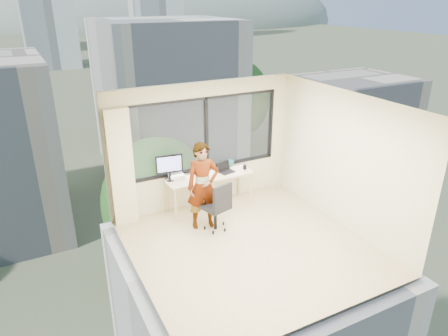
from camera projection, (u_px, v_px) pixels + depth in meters
floor at (250, 246)px, 7.33m from camera, size 4.00×4.00×0.01m
ceiling at (254, 104)px, 6.33m from camera, size 4.00×4.00×0.01m
wall_front at (332, 238)px, 5.19m from camera, size 4.00×0.01×2.60m
wall_left at (134, 206)px, 5.98m from camera, size 0.01×4.00×2.60m
wall_right at (343, 160)px, 7.67m from camera, size 0.01×4.00×2.60m
window_wall at (204, 134)px, 8.40m from camera, size 3.30×0.16×1.55m
curtain at (121, 168)px, 7.70m from camera, size 0.45×0.14×2.30m
desk at (210, 191)px, 8.55m from camera, size 1.80×0.60×0.75m
chair at (215, 205)px, 7.70m from camera, size 0.64×0.64×1.02m
person at (203, 186)px, 7.68m from camera, size 0.69×0.52×1.70m
monitor at (169, 167)px, 8.08m from camera, size 0.55×0.19×0.53m
game_console at (177, 176)px, 8.26m from camera, size 0.31×0.26×0.07m
laptop at (227, 168)px, 8.49m from camera, size 0.37×0.38×0.20m
cellphone at (207, 178)px, 8.26m from camera, size 0.12×0.06×0.01m
pen_cup at (245, 167)px, 8.67m from camera, size 0.09×0.09×0.10m
handbag at (229, 163)px, 8.76m from camera, size 0.26×0.18×0.18m
exterior_ground at (24, 69)px, 111.15m from camera, size 400.00×400.00×0.04m
near_bldg_b at (168, 95)px, 45.88m from camera, size 14.00×13.00×16.00m
near_bldg_c at (350, 122)px, 46.44m from camera, size 12.00×10.00×10.00m
far_tower_b at (46, 10)px, 108.73m from camera, size 13.00×13.00×30.00m
far_tower_c at (156, 13)px, 141.53m from camera, size 15.00×15.00×26.00m
hill_b at (150, 22)px, 317.39m from camera, size 300.00×220.00×96.00m
tree_b at (161, 217)px, 27.45m from camera, size 7.60×7.60×9.00m
tree_c at (237, 107)px, 52.90m from camera, size 8.40×8.40×10.00m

